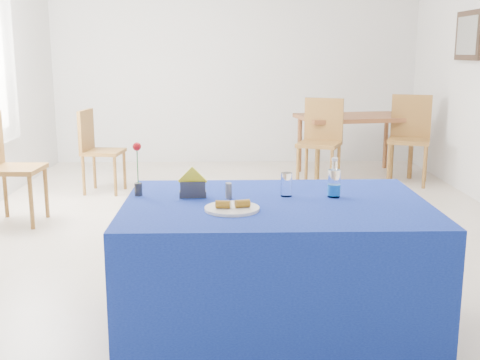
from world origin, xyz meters
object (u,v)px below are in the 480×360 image
object	(u,v)px
chair_bg_left	(321,136)
oak_table	(355,122)
water_bottle	(334,184)
chair_win_b	(96,145)
chair_win_a	(5,160)
chair_bg_right	(410,133)
plate	(232,209)
blue_table	(275,270)

from	to	relation	value
chair_bg_left	oak_table	bearing A→B (deg)	71.35
water_bottle	chair_win_b	world-z (taller)	water_bottle
oak_table	chair_win_a	world-z (taller)	chair_win_a
chair_bg_right	chair_win_a	size ratio (longest dim) A/B	1.03
water_bottle	plate	bearing A→B (deg)	-154.58
water_bottle	chair_win_a	xyz separation A→B (m)	(-2.56, 2.18, -0.25)
blue_table	chair_win_b	distance (m)	3.88
plate	water_bottle	bearing A→B (deg)	25.42
water_bottle	oak_table	size ratio (longest dim) A/B	0.14
plate	chair_win_a	xyz separation A→B (m)	(-2.01, 2.45, -0.18)
blue_table	chair_win_a	world-z (taller)	chair_win_a
blue_table	water_bottle	world-z (taller)	water_bottle
blue_table	chair_win_b	world-z (taller)	chair_win_b
chair_bg_left	chair_bg_right	xyz separation A→B (m)	(1.07, 0.15, 0.01)
water_bottle	chair_bg_right	size ratio (longest dim) A/B	0.21
oak_table	chair_win_b	size ratio (longest dim) A/B	1.63
chair_bg_right	chair_win_a	bearing A→B (deg)	-138.37
plate	blue_table	xyz separation A→B (m)	(0.23, 0.17, -0.39)
oak_table	chair_bg_left	world-z (taller)	chair_bg_left
water_bottle	oak_table	distance (m)	4.39
blue_table	chair_bg_left	distance (m)	3.87
plate	chair_bg_right	size ratio (longest dim) A/B	0.27
chair_win_a	chair_win_b	size ratio (longest dim) A/B	1.10
plate	chair_bg_left	world-z (taller)	chair_bg_left
chair_bg_right	chair_bg_left	bearing A→B (deg)	-151.90
plate	water_bottle	xyz separation A→B (m)	(0.56, 0.26, 0.06)
chair_win_a	blue_table	bearing A→B (deg)	-132.62
oak_table	chair_win_b	distance (m)	3.16
chair_bg_right	chair_win_a	xyz separation A→B (m)	(-4.16, -1.64, -0.01)
water_bottle	chair_win_b	size ratio (longest dim) A/B	0.23
plate	chair_bg_left	xyz separation A→B (m)	(1.08, 3.94, -0.18)
water_bottle	chair_bg_left	world-z (taller)	chair_bg_left
blue_table	chair_win_b	xyz separation A→B (m)	(-1.68, 3.50, 0.15)
plate	chair_bg_right	bearing A→B (deg)	62.24
blue_table	oak_table	world-z (taller)	blue_table
water_bottle	chair_bg_right	xyz separation A→B (m)	(1.59, 3.82, -0.23)
blue_table	chair_win_a	size ratio (longest dim) A/B	1.59
chair_win_b	oak_table	bearing A→B (deg)	-66.84
blue_table	chair_bg_left	bearing A→B (deg)	77.39
blue_table	chair_bg_right	distance (m)	4.37
water_bottle	chair_bg_right	world-z (taller)	chair_bg_right
oak_table	chair_win_a	bearing A→B (deg)	-149.89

